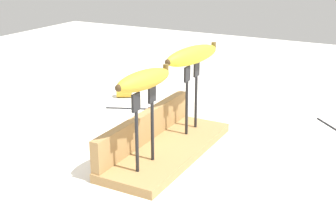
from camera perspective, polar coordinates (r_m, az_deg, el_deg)
The scene contains 9 objects.
ground_plane at distance 1.08m, azimuth 0.00°, elevation -6.08°, with size 3.00×3.00×0.00m, color white.
wooden_board at distance 1.07m, azimuth 0.00°, elevation -5.58°, with size 0.40×0.15×0.02m, color #A87F4C.
board_backstop at distance 1.08m, azimuth -2.90°, elevation -2.73°, with size 0.39×0.02×0.07m, color #A87F4C.
fork_stand_left at distance 0.94m, azimuth -2.92°, elevation -1.94°, with size 0.09×0.01×0.17m.
fork_stand_right at distance 1.12m, azimuth 2.94°, elevation 1.70°, with size 0.08×0.01×0.17m.
banana_raised_left at distance 0.91m, azimuth -3.01°, elevation 3.13°, with size 0.16×0.07×0.04m.
banana_raised_right at distance 1.10m, azimuth 3.02°, elevation 6.17°, with size 0.19×0.08×0.04m.
fork_fallen_far at distance 1.37m, azimuth -3.41°, elevation -0.38°, with size 0.08×0.16×0.01m.
banana_chunk_near at distance 1.48m, azimuth -5.48°, elevation 1.67°, with size 0.06×0.06×0.04m.
Camera 1 is at (-0.86, -0.46, 0.46)m, focal length 49.25 mm.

